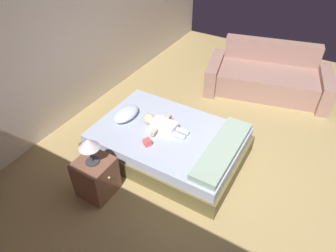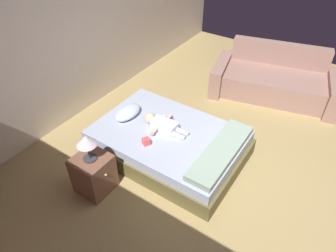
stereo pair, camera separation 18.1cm
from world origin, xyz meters
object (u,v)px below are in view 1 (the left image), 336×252
Objects in this scene: baby at (162,124)px; nightstand at (96,177)px; toothbrush at (168,118)px; toy_block at (147,142)px; bed at (168,143)px; couch at (267,76)px; pillow at (126,114)px; lamp at (89,145)px.

baby is 1.10m from nightstand.
toy_block is (-0.61, -0.06, 0.04)m from toothbrush.
couch reaches higher than bed.
couch is (2.41, -1.35, -0.19)m from pillow.
baby is at bearing -169.96° from toothbrush.
bed is 4.45× the size of pillow.
pillow is at bearing 150.63° from couch.
bed is 17.19× the size of toy_block.
pillow is at bearing 14.97° from nightstand.
pillow is 0.56m from baby.
bed is 0.44m from toy_block.
couch is (2.38, -0.68, 0.07)m from bed.
baby is 5.70× the size of toy_block.
lamp is at bearing 168.97° from toothbrush.
lamp is at bearing 164.55° from baby.
toothbrush is 0.31× the size of nightstand.
toothbrush is at bearing -11.03° from nightstand.
toothbrush is at bearing 5.73° from toy_block.
baby is 0.30× the size of couch.
nightstand is (-1.05, 0.29, -0.20)m from baby.
bed is 1.10m from nightstand.
bed is at bearing -148.39° from toothbrush.
toy_block is (0.66, -0.31, -0.34)m from lamp.
pillow is 1.05m from nightstand.
lamp is (0.00, 0.00, 0.52)m from nightstand.
couch is at bearing -17.76° from lamp.
pillow reaches higher than bed.
toothbrush is 1.31m from nightstand.
baby is (0.05, -0.55, -0.00)m from pillow.
pillow is 0.66m from toy_block.
nightstand is (-3.40, 1.09, -0.01)m from couch.
lamp is at bearing -165.03° from pillow.
nightstand is (-1.02, 0.41, 0.06)m from bed.
couch reaches higher than toy_block.
toy_block is (-0.33, -0.58, -0.02)m from pillow.
baby reaches higher than bed.
lamp reaches higher than baby.
bed is at bearing -102.80° from baby.
bed is at bearing -15.00° from toy_block.
baby is at bearing -84.51° from pillow.
bed is at bearing 163.99° from couch.
pillow is 3.86× the size of toy_block.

